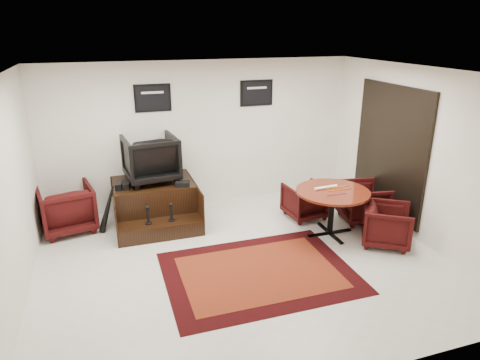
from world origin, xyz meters
name	(u,v)px	position (x,y,z in m)	size (l,w,h in m)	color
ground	(243,261)	(0.00, 0.00, 0.00)	(6.00, 6.00, 0.00)	silver
room_shell	(268,144)	(0.41, 0.12, 1.79)	(6.02, 5.02, 2.81)	silver
area_rug	(259,272)	(0.12, -0.37, 0.01)	(2.69, 2.02, 0.01)	black
shine_podium	(155,204)	(-1.06, 1.86, 0.34)	(1.44, 1.48, 0.74)	black
shine_chair	(151,156)	(-1.06, 2.01, 1.20)	(0.89, 0.84, 0.92)	black
shoes_pair	(123,185)	(-1.59, 1.79, 0.79)	(0.26, 0.32, 0.11)	black
polish_kit	(183,184)	(-0.59, 1.56, 0.78)	(0.24, 0.17, 0.08)	black
umbrella_black	(107,209)	(-1.88, 1.69, 0.43)	(0.32, 0.12, 0.86)	black
umbrella_hooked	(107,207)	(-1.88, 1.85, 0.39)	(0.29, 0.11, 0.78)	black
armchair_side	(67,207)	(-2.55, 1.97, 0.45)	(0.86, 0.81, 0.89)	black
meeting_table	(333,196)	(1.71, 0.41, 0.70)	(1.22, 1.22, 0.80)	#4C190A
table_chair_back	(305,199)	(1.61, 1.20, 0.35)	(0.69, 0.64, 0.71)	black
table_chair_window	(364,200)	(2.56, 0.73, 0.39)	(0.76, 0.72, 0.79)	black
table_chair_corner	(387,223)	(2.40, -0.18, 0.37)	(0.72, 0.68, 0.74)	black
paper_roll	(326,187)	(1.64, 0.52, 0.82)	(0.05, 0.05, 0.42)	white
table_clutter	(338,190)	(1.80, 0.39, 0.80)	(0.57, 0.34, 0.01)	#D25A0B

